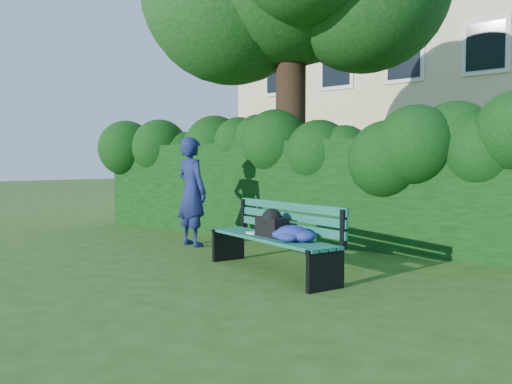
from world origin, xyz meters
The scene contains 5 objects.
ground centered at (0.00, 0.00, 0.00)m, with size 80.00×80.00×0.00m, color #2A4D17.
apartment_building centered at (0.00, 13.99, 6.00)m, with size 16.00×8.08×12.00m.
hedge centered at (0.00, 2.20, 0.90)m, with size 10.00×1.00×1.80m.
park_bench centered at (1.19, -0.51, 0.50)m, with size 2.25×1.26×0.89m.
man_reading centered at (-1.26, 0.46, 0.92)m, with size 0.67×0.44×1.84m, color #161F50.
Camera 1 is at (4.70, -5.61, 1.36)m, focal length 35.00 mm.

